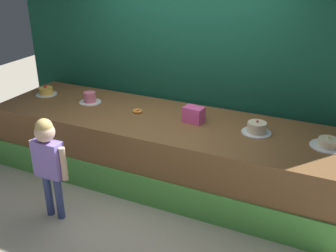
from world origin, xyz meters
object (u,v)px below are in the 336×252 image
cake_far_left (46,91)px  cake_far_right (328,143)px  donut (138,111)px  child_figure (48,156)px  pink_box (194,114)px  cake_center_left (90,98)px  cake_center_right (257,128)px

cake_far_left → cake_far_right: size_ratio=0.82×
cake_far_right → donut: bearing=-179.9°
child_figure → cake_far_left: size_ratio=3.97×
pink_box → donut: bearing=-178.5°
donut → cake_center_left: (-0.73, 0.04, 0.04)m
cake_center_right → cake_far_right: 0.73m
donut → cake_far_left: size_ratio=0.42×
child_figure → donut: child_figure is taller
cake_center_right → pink_box: bearing=-179.4°
donut → cake_center_right: (1.46, 0.03, 0.04)m
cake_far_left → cake_center_left: 0.73m
pink_box → cake_far_left: pink_box is taller
cake_far_left → cake_center_right: bearing=-0.2°
cake_center_left → cake_far_right: bearing=-0.8°
cake_center_left → child_figure: bearing=-73.1°
child_figure → cake_center_left: child_figure is taller
child_figure → cake_center_left: size_ratio=3.98×
pink_box → cake_center_right: size_ratio=0.70×
cake_far_left → cake_center_left: same height
child_figure → cake_center_left: 1.35m
pink_box → cake_center_left: pink_box is taller
cake_far_left → cake_center_left: bearing=0.1°
pink_box → cake_far_right: (1.46, -0.02, -0.05)m
donut → cake_center_right: size_ratio=0.37×
donut → cake_center_right: 1.46m
child_figure → cake_far_right: 2.82m
donut → cake_far_right: 2.19m
cake_center_left → donut: bearing=-3.2°
child_figure → cake_center_left: (-0.39, 1.28, 0.13)m
cake_far_left → cake_center_right: 2.92m
cake_far_left → cake_center_right: (2.92, -0.01, 0.01)m
child_figure → cake_center_right: size_ratio=3.51×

